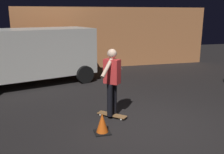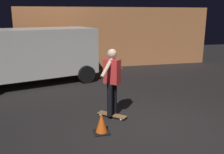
% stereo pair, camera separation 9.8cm
% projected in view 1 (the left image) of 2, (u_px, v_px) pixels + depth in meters
% --- Properties ---
extents(ground_plane, '(28.00, 28.00, 0.00)m').
position_uv_depth(ground_plane, '(153.00, 127.00, 5.79)').
color(ground_plane, black).
extents(low_building, '(9.52, 4.31, 2.88)m').
position_uv_depth(low_building, '(106.00, 34.00, 14.19)').
color(low_building, '#C67A47').
rests_on(low_building, ground_plane).
extents(parked_van, '(4.95, 3.28, 2.03)m').
position_uv_depth(parked_van, '(29.00, 53.00, 9.21)').
color(parked_van, silver).
rests_on(parked_van, ground_plane).
extents(skateboard_ridden, '(0.70, 0.68, 0.07)m').
position_uv_depth(skateboard_ridden, '(112.00, 115.00, 6.35)').
color(skateboard_ridden, olive).
rests_on(skateboard_ridden, ground_plane).
extents(skater, '(0.74, 0.78, 1.67)m').
position_uv_depth(skater, '(112.00, 78.00, 6.11)').
color(skater, black).
rests_on(skater, skateboard_ridden).
extents(traffic_cone, '(0.34, 0.34, 0.46)m').
position_uv_depth(traffic_cone, '(102.00, 124.00, 5.46)').
color(traffic_cone, black).
rests_on(traffic_cone, ground_plane).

